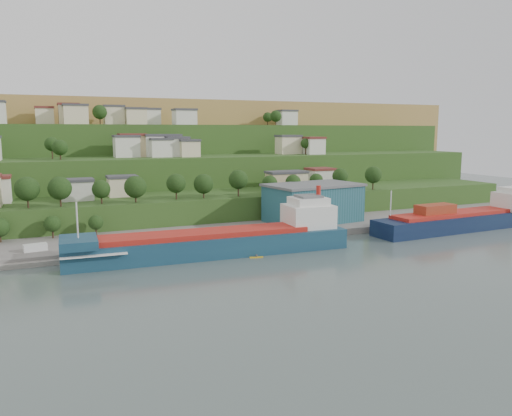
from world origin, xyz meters
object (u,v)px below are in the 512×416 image
cargo_ship_near (221,243)px  caravan (35,249)px  warehouse (313,202)px  kayak_orange (188,261)px  cargo_ship_far (466,221)px

cargo_ship_near → caravan: bearing=164.7°
cargo_ship_near → warehouse: bearing=32.0°
warehouse → kayak_orange: (-51.34, -27.94, -8.19)m
warehouse → kayak_orange: warehouse is taller
cargo_ship_near → kayak_orange: 11.56m
cargo_ship_far → kayak_orange: cargo_ship_far is taller
caravan → warehouse: bearing=-3.5°
warehouse → caravan: 86.94m
cargo_ship_far → caravan: 132.34m
cargo_ship_near → caravan: cargo_ship_near is taller
warehouse → kayak_orange: 59.02m
cargo_ship_near → warehouse: 47.57m
cargo_ship_near → kayak_orange: size_ratio=22.61×
kayak_orange → caravan: bearing=171.3°
cargo_ship_near → cargo_ship_far: bearing=2.5°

